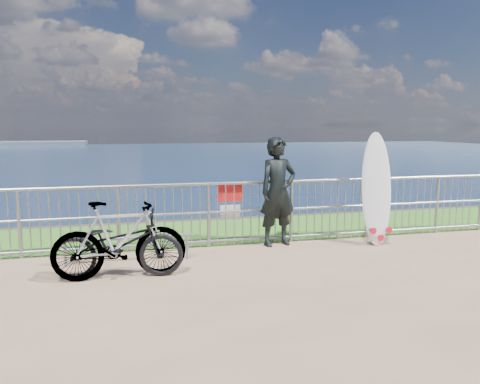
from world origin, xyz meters
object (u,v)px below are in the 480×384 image
object	(u,v)px
surfer	(278,192)
surfboard	(376,193)
bicycle_near	(118,244)
bicycle_far	(120,240)

from	to	relation	value
surfer	surfboard	size ratio (longest dim) A/B	0.95
surfer	bicycle_near	distance (m)	2.97
surfer	surfboard	distance (m)	1.74
surfboard	bicycle_near	size ratio (longest dim) A/B	1.12
bicycle_near	bicycle_far	world-z (taller)	bicycle_far
bicycle_near	bicycle_far	size ratio (longest dim) A/B	0.98
surfboard	bicycle_far	bearing A→B (deg)	-168.41
surfer	bicycle_far	xyz separation A→B (m)	(-2.66, -1.22, -0.40)
surfer	surfboard	xyz separation A→B (m)	(1.71, -0.32, -0.03)
surfer	bicycle_near	size ratio (longest dim) A/B	1.06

